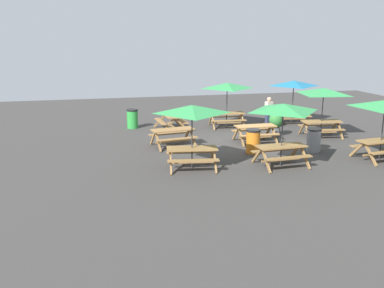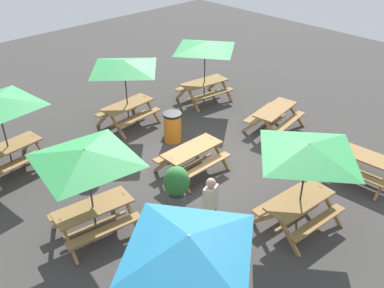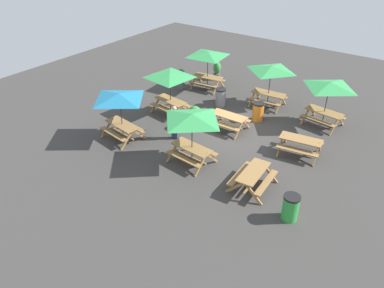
# 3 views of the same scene
# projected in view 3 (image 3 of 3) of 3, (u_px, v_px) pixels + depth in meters

# --- Properties ---
(ground_plane) EXTENTS (30.99, 30.99, 0.00)m
(ground_plane) POSITION_uv_depth(u_px,v_px,m) (229.00, 129.00, 18.52)
(ground_plane) COLOR #3D3A38
(ground_plane) RESTS_ON ground
(picnic_table_0) EXTENTS (1.80, 1.53, 0.81)m
(picnic_table_0) POSITION_uv_depth(u_px,v_px,m) (229.00, 119.00, 18.24)
(picnic_table_0) COLOR olive
(picnic_table_0) RESTS_ON ground
(picnic_table_1) EXTENTS (2.27, 2.27, 2.34)m
(picnic_table_1) POSITION_uv_depth(u_px,v_px,m) (329.00, 88.00, 17.85)
(picnic_table_1) COLOR olive
(picnic_table_1) RESTS_ON ground
(picnic_table_2) EXTENTS (2.17, 2.17, 2.34)m
(picnic_table_2) POSITION_uv_depth(u_px,v_px,m) (192.00, 121.00, 15.02)
(picnic_table_2) COLOR olive
(picnic_table_2) RESTS_ON ground
(picnic_table_3) EXTENTS (2.80, 2.80, 2.34)m
(picnic_table_3) POSITION_uv_depth(u_px,v_px,m) (170.00, 78.00, 19.00)
(picnic_table_3) COLOR olive
(picnic_table_3) RESTS_ON ground
(picnic_table_4) EXTENTS (1.98, 1.75, 0.81)m
(picnic_table_4) POSITION_uv_depth(u_px,v_px,m) (300.00, 143.00, 16.32)
(picnic_table_4) COLOR olive
(picnic_table_4) RESTS_ON ground
(picnic_table_5) EXTENTS (2.81, 2.81, 2.34)m
(picnic_table_5) POSITION_uv_depth(u_px,v_px,m) (208.00, 56.00, 21.86)
(picnic_table_5) COLOR olive
(picnic_table_5) RESTS_ON ground
(picnic_table_6) EXTENTS (2.13, 2.13, 2.34)m
(picnic_table_6) POSITION_uv_depth(u_px,v_px,m) (271.00, 71.00, 19.76)
(picnic_table_6) COLOR olive
(picnic_table_6) RESTS_ON ground
(picnic_table_7) EXTENTS (1.63, 1.89, 0.81)m
(picnic_table_7) POSITION_uv_depth(u_px,v_px,m) (253.00, 176.00, 14.27)
(picnic_table_7) COLOR olive
(picnic_table_7) RESTS_ON ground
(picnic_table_8) EXTENTS (2.27, 2.27, 2.34)m
(picnic_table_8) POSITION_uv_depth(u_px,v_px,m) (119.00, 100.00, 16.74)
(picnic_table_8) COLOR olive
(picnic_table_8) RESTS_ON ground
(trash_bin_green) EXTENTS (0.59, 0.59, 0.98)m
(trash_bin_green) POSITION_uv_depth(u_px,v_px,m) (290.00, 207.00, 12.81)
(trash_bin_green) COLOR green
(trash_bin_green) RESTS_ON ground
(trash_bin_gray) EXTENTS (0.59, 0.59, 0.98)m
(trash_bin_gray) POSITION_uv_depth(u_px,v_px,m) (221.00, 97.00, 20.57)
(trash_bin_gray) COLOR gray
(trash_bin_gray) RESTS_ON ground
(trash_bin_orange) EXTENTS (0.59, 0.59, 0.98)m
(trash_bin_orange) POSITION_uv_depth(u_px,v_px,m) (258.00, 112.00, 19.06)
(trash_bin_orange) COLOR orange
(trash_bin_orange) RESTS_ON ground
(potted_plant_0) EXTENTS (0.66, 0.66, 1.19)m
(potted_plant_0) POSITION_uv_depth(u_px,v_px,m) (195.00, 116.00, 18.24)
(potted_plant_0) COLOR #59595B
(potted_plant_0) RESTS_ON ground
(potted_plant_1) EXTENTS (0.61, 0.61, 1.23)m
(potted_plant_1) POSITION_uv_depth(u_px,v_px,m) (181.00, 78.00, 22.49)
(potted_plant_1) COLOR #59595B
(potted_plant_1) RESTS_ON ground
(potted_plant_2) EXTENTS (0.49, 0.49, 1.17)m
(potted_plant_2) POSITION_uv_depth(u_px,v_px,m) (217.00, 70.00, 23.79)
(potted_plant_2) COLOR #59595B
(potted_plant_2) RESTS_ON ground
(person_standing) EXTENTS (0.41, 0.32, 1.67)m
(person_standing) POSITION_uv_depth(u_px,v_px,m) (175.00, 122.00, 17.30)
(person_standing) COLOR #2D334C
(person_standing) RESTS_ON ground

